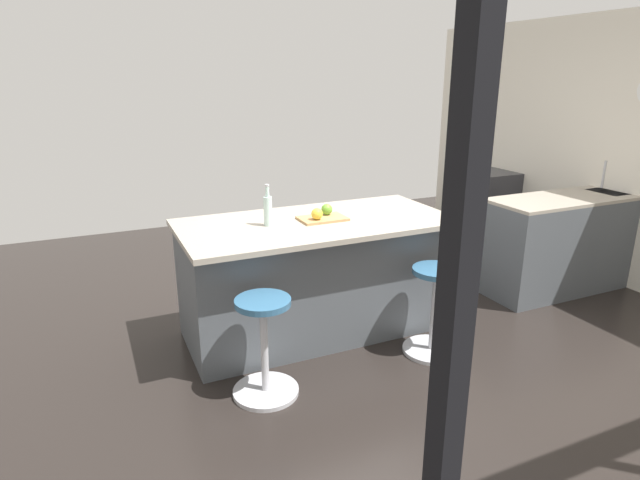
# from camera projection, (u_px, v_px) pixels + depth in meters

# --- Properties ---
(ground_plane) EXTENTS (7.60, 7.60, 0.00)m
(ground_plane) POSITION_uv_depth(u_px,v_px,m) (357.00, 326.00, 4.44)
(ground_plane) COLOR black
(interior_partition_left) EXTENTS (0.15, 5.64, 2.63)m
(interior_partition_left) POSITION_uv_depth(u_px,v_px,m) (620.00, 151.00, 5.19)
(interior_partition_left) COLOR silver
(interior_partition_left) RESTS_ON ground_plane
(sink_cabinet) EXTENTS (2.30, 0.60, 1.21)m
(sink_cabinet) POSITION_uv_depth(u_px,v_px,m) (588.00, 238.00, 5.26)
(sink_cabinet) COLOR #4C5156
(sink_cabinet) RESTS_ON ground_plane
(oven_range) EXTENTS (0.60, 0.61, 0.90)m
(oven_range) POSITION_uv_depth(u_px,v_px,m) (485.00, 207.00, 6.56)
(oven_range) COLOR #38383D
(oven_range) RESTS_ON ground_plane
(kitchen_island) EXTENTS (2.12, 1.04, 0.96)m
(kitchen_island) POSITION_uv_depth(u_px,v_px,m) (315.00, 276.00, 4.23)
(kitchen_island) COLOR #4C5156
(kitchen_island) RESTS_ON ground_plane
(stool_by_window) EXTENTS (0.44, 0.44, 0.68)m
(stool_by_window) POSITION_uv_depth(u_px,v_px,m) (434.00, 313.00, 3.94)
(stool_by_window) COLOR #B7B7BC
(stool_by_window) RESTS_ON ground_plane
(stool_middle) EXTENTS (0.44, 0.44, 0.68)m
(stool_middle) POSITION_uv_depth(u_px,v_px,m) (264.00, 350.00, 3.41)
(stool_middle) COLOR #B7B7BC
(stool_middle) RESTS_ON ground_plane
(cutting_board) EXTENTS (0.36, 0.24, 0.02)m
(cutting_board) POSITION_uv_depth(u_px,v_px,m) (322.00, 219.00, 4.06)
(cutting_board) COLOR tan
(cutting_board) RESTS_ON kitchen_island
(apple_yellow) EXTENTS (0.09, 0.09, 0.09)m
(apple_yellow) POSITION_uv_depth(u_px,v_px,m) (317.00, 214.00, 3.98)
(apple_yellow) COLOR gold
(apple_yellow) RESTS_ON cutting_board
(apple_green) EXTENTS (0.09, 0.09, 0.09)m
(apple_green) POSITION_uv_depth(u_px,v_px,m) (327.00, 209.00, 4.12)
(apple_green) COLOR #609E2D
(apple_green) RESTS_ON cutting_board
(water_bottle) EXTENTS (0.06, 0.06, 0.31)m
(water_bottle) POSITION_uv_depth(u_px,v_px,m) (268.00, 210.00, 3.87)
(water_bottle) COLOR silver
(water_bottle) RESTS_ON kitchen_island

